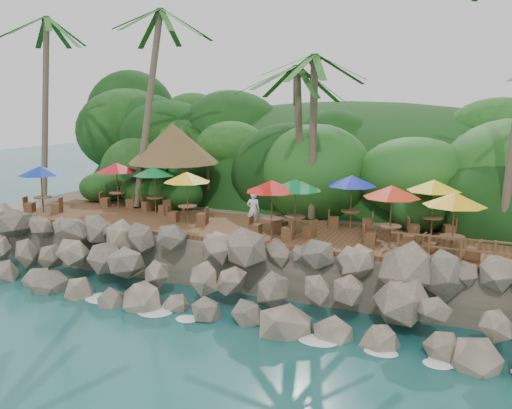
% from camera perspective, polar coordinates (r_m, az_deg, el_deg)
% --- Properties ---
extents(ground, '(140.00, 140.00, 0.00)m').
position_cam_1_polar(ground, '(20.30, -6.94, -12.43)').
color(ground, '#19514F').
rests_on(ground, ground).
extents(land_base, '(32.00, 25.20, 2.10)m').
position_cam_1_polar(land_base, '(34.14, 6.72, -1.00)').
color(land_base, gray).
rests_on(land_base, ground).
extents(jungle_hill, '(44.80, 28.00, 15.40)m').
position_cam_1_polar(jungle_hill, '(41.44, 9.71, -0.47)').
color(jungle_hill, '#143811').
rests_on(jungle_hill, ground).
extents(seawall, '(29.00, 4.00, 2.30)m').
position_cam_1_polar(seawall, '(21.52, -4.29, -7.73)').
color(seawall, gray).
rests_on(seawall, ground).
extents(terrace, '(26.00, 5.00, 0.20)m').
position_cam_1_polar(terrace, '(24.70, 0.00, -2.74)').
color(terrace, brown).
rests_on(terrace, land_base).
extents(jungle_foliage, '(44.00, 16.00, 12.00)m').
position_cam_1_polar(jungle_foliage, '(33.44, 6.18, -3.08)').
color(jungle_foliage, '#143811').
rests_on(jungle_foliage, ground).
extents(foam_line, '(25.20, 0.80, 0.06)m').
position_cam_1_polar(foam_line, '(20.53, -6.51, -12.06)').
color(foam_line, white).
rests_on(foam_line, ground).
extents(palms, '(33.90, 7.35, 13.10)m').
position_cam_1_polar(palms, '(26.56, 3.58, 19.02)').
color(palms, brown).
rests_on(palms, ground).
extents(palapa, '(5.11, 5.11, 4.60)m').
position_cam_1_polar(palapa, '(30.17, -8.89, 6.50)').
color(palapa, brown).
rests_on(palapa, ground).
extents(dining_clusters, '(22.77, 5.50, 2.49)m').
position_cam_1_polar(dining_clusters, '(24.29, -0.12, 2.24)').
color(dining_clusters, brown).
rests_on(dining_clusters, terrace).
extents(railing, '(7.20, 0.10, 1.00)m').
position_cam_1_polar(railing, '(20.32, 24.35, -4.64)').
color(railing, brown).
rests_on(railing, terrace).
extents(waiter, '(0.72, 0.60, 1.67)m').
position_cam_1_polar(waiter, '(24.58, -0.29, -0.57)').
color(waiter, white).
rests_on(waiter, terrace).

